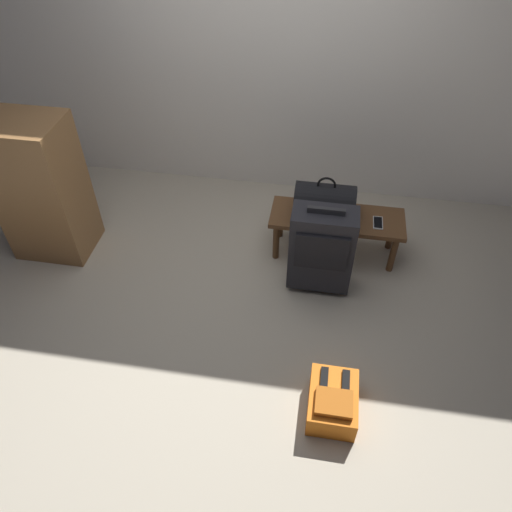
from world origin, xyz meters
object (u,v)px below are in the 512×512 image
Objects in this scene: bench at (337,222)px; cell_phone at (378,223)px; duffel_bag_black at (325,201)px; side_cabinet at (41,189)px; suitcase_upright_charcoal at (321,249)px; backpack_orange at (333,401)px.

cell_phone reaches higher than bench.
cell_phone is at bearing -4.44° from duffel_bag_black.
side_cabinet reaches higher than duffel_bag_black.
cell_phone is at bearing -6.06° from bench.
bench is 2.20m from side_cabinet.
side_cabinet is (-2.17, -0.27, 0.24)m from bench.
suitcase_upright_charcoal is at bearing -3.07° from side_cabinet.
side_cabinet is at bearing 153.55° from backpack_orange.
duffel_bag_black is 3.06× the size of cell_phone.
duffel_bag_black is 0.40× the size of side_cabinet.
side_cabinet reaches higher than bench.
side_cabinet reaches higher than suitcase_upright_charcoal.
backpack_orange is (0.06, -1.38, -0.22)m from bench.
duffel_bag_black reaches higher than bench.
duffel_bag_black is 0.43m from cell_phone.
bench is 1.39× the size of suitcase_upright_charcoal.
duffel_bag_black is 0.40m from suitcase_upright_charcoal.
bench is at bearing 173.94° from cell_phone.
backpack_orange is (-0.23, -1.35, -0.27)m from cell_phone.
cell_phone is 0.20× the size of suitcase_upright_charcoal.
duffel_bag_black is 1.16× the size of backpack_orange.
bench is 0.40m from suitcase_upright_charcoal.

